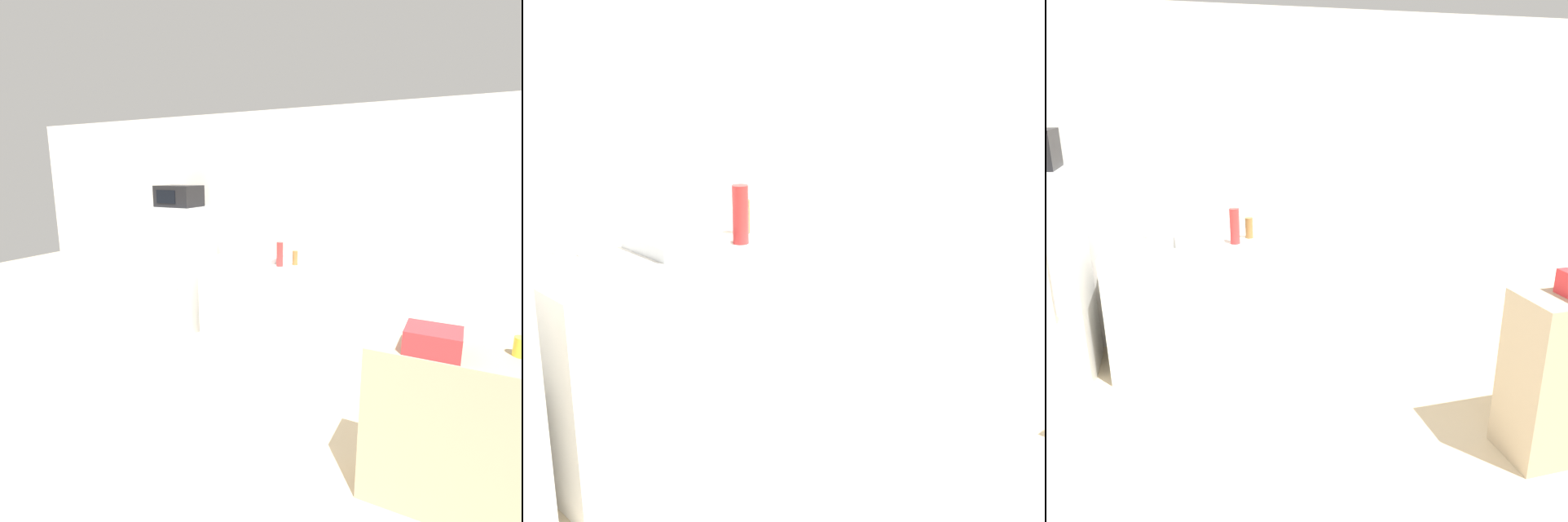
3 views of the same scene
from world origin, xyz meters
TOP-DOWN VIEW (x-y plane):
  - ground_plane at (0.00, 0.00)m, footprint 14.00×14.00m
  - wall_back at (0.00, 3.14)m, footprint 8.00×0.06m
  - refrigerator at (-1.20, 2.72)m, footprint 0.63×0.66m
  - microwave at (-1.20, 2.72)m, footprint 0.49×0.37m
  - counter at (0.08, 2.78)m, footprint 1.68×0.66m
  - sink_basin at (-0.08, 2.77)m, footprint 0.34×0.33m
  - bottle_tall at (0.18, 2.64)m, footprint 0.07×0.07m
  - bottle_short at (0.30, 2.77)m, footprint 0.06×0.06m
  - shelf_cabinet at (1.90, 1.08)m, footprint 0.85×0.36m
  - basket at (1.82, 1.03)m, footprint 0.29×0.23m
  - jar at (2.24, 1.18)m, footprint 0.08×0.08m
  - paper_towel_roll at (-0.39, 2.94)m, footprint 0.11×0.11m

SIDE VIEW (x-z plane):
  - ground_plane at x=0.00m, z-range 0.00..0.00m
  - counter at x=0.08m, z-range 0.00..0.94m
  - shelf_cabinet at x=1.90m, z-range 0.00..0.97m
  - refrigerator at x=-1.20m, z-range 0.00..1.51m
  - sink_basin at x=-0.08m, z-range 0.94..1.00m
  - bottle_short at x=0.30m, z-range 0.94..1.09m
  - jar at x=2.24m, z-range 0.97..1.07m
  - basket at x=1.82m, z-range 0.97..1.10m
  - bottle_tall at x=0.18m, z-range 0.94..1.20m
  - paper_towel_roll at x=-0.39m, z-range 0.94..1.21m
  - wall_back at x=0.00m, z-range 0.00..2.60m
  - microwave at x=-1.20m, z-range 1.51..1.76m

